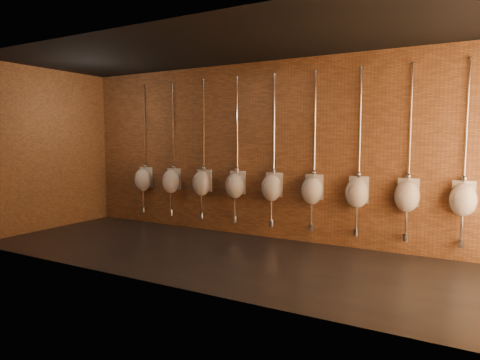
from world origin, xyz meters
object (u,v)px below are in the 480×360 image
at_px(urinal_2, 202,183).
at_px(urinal_7, 407,195).
at_px(urinal_1, 171,181).
at_px(urinal_3, 235,185).
at_px(urinal_4, 272,187).
at_px(urinal_0, 143,179).
at_px(urinal_6, 357,192).
at_px(urinal_8, 463,199).
at_px(urinal_5, 312,189).

relative_size(urinal_2, urinal_7, 1.00).
height_order(urinal_1, urinal_7, same).
xyz_separation_m(urinal_3, urinal_4, (0.76, 0.00, 0.00)).
relative_size(urinal_0, urinal_6, 1.00).
distance_m(urinal_1, urinal_4, 2.28).
xyz_separation_m(urinal_0, urinal_4, (3.05, 0.00, 0.00)).
distance_m(urinal_4, urinal_6, 1.52).
distance_m(urinal_1, urinal_6, 3.81).
height_order(urinal_0, urinal_2, same).
bearing_deg(urinal_4, urinal_7, 0.00).
bearing_deg(urinal_6, urinal_7, 0.00).
bearing_deg(urinal_7, urinal_4, 180.00).
height_order(urinal_6, urinal_7, same).
distance_m(urinal_6, urinal_8, 1.52).
xyz_separation_m(urinal_2, urinal_3, (0.76, 0.00, 0.00)).
height_order(urinal_1, urinal_3, same).
bearing_deg(urinal_6, urinal_0, 180.00).
height_order(urinal_4, urinal_5, same).
xyz_separation_m(urinal_2, urinal_5, (2.28, 0.00, 0.00)).
xyz_separation_m(urinal_6, urinal_7, (0.76, 0.00, 0.00)).
distance_m(urinal_3, urinal_4, 0.76).
xyz_separation_m(urinal_1, urinal_3, (1.52, 0.00, 0.00)).
height_order(urinal_4, urinal_8, same).
bearing_deg(urinal_8, urinal_0, 180.00).
bearing_deg(urinal_0, urinal_2, 0.00).
xyz_separation_m(urinal_0, urinal_8, (6.09, 0.00, 0.00)).
height_order(urinal_3, urinal_7, same).
bearing_deg(urinal_0, urinal_7, 0.00).
height_order(urinal_0, urinal_1, same).
relative_size(urinal_3, urinal_4, 1.00).
bearing_deg(urinal_6, urinal_3, 180.00).
height_order(urinal_0, urinal_3, same).
bearing_deg(urinal_4, urinal_2, 180.00).
xyz_separation_m(urinal_0, urinal_5, (3.81, 0.00, 0.00)).
xyz_separation_m(urinal_1, urinal_6, (3.81, 0.00, 0.00)).
relative_size(urinal_4, urinal_8, 1.00).
xyz_separation_m(urinal_4, urinal_5, (0.76, 0.00, 0.00)).
relative_size(urinal_4, urinal_7, 1.00).
xyz_separation_m(urinal_2, urinal_6, (3.05, 0.00, 0.00)).
height_order(urinal_2, urinal_6, same).
xyz_separation_m(urinal_1, urinal_8, (5.33, 0.00, 0.00)).
xyz_separation_m(urinal_1, urinal_7, (4.57, 0.00, 0.00)).
bearing_deg(urinal_4, urinal_3, 180.00).
relative_size(urinal_2, urinal_4, 1.00).
relative_size(urinal_1, urinal_4, 1.00).
bearing_deg(urinal_3, urinal_2, 180.00).
relative_size(urinal_7, urinal_8, 1.00).
xyz_separation_m(urinal_0, urinal_6, (4.57, 0.00, 0.00)).
relative_size(urinal_3, urinal_5, 1.00).
distance_m(urinal_0, urinal_1, 0.76).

